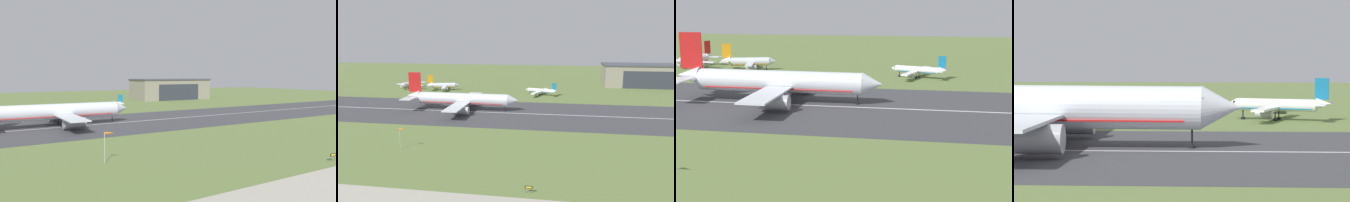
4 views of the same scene
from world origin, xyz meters
TOP-DOWN VIEW (x-y plane):
  - runway_strip at (0.00, 106.39)m, footprint 396.21×53.06m
  - runway_centreline at (0.00, 106.39)m, footprint 356.59×0.70m
  - airplane_landing at (-26.25, 109.60)m, footprint 54.91×47.68m
  - airplane_parked_centre at (8.47, 156.19)m, footprint 20.58×23.43m

SIDE VIEW (x-z plane):
  - runway_strip at x=0.00m, z-range 0.00..0.06m
  - runway_centreline at x=0.00m, z-range 0.06..0.07m
  - airplane_parked_centre at x=8.47m, z-range -1.22..6.73m
  - airplane_landing at x=-26.25m, z-range -3.68..14.04m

